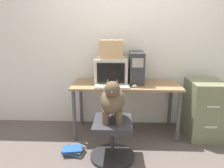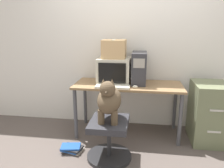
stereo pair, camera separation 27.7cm
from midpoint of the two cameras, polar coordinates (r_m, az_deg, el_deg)
ground_plane at (r=3.05m, az=6.21°, el=-15.17°), size 12.00×12.00×0.00m
wall_back at (r=3.33m, az=7.30°, el=10.90°), size 8.00×0.05×2.60m
desk at (r=3.08m, az=6.77°, el=-1.69°), size 1.49×0.61×0.74m
crt_monitor at (r=3.10m, az=3.10°, el=3.55°), size 0.45×0.40×0.35m
pc_tower at (r=3.08m, az=9.69°, el=4.17°), size 0.20×0.43×0.44m
keyboard at (r=2.86m, az=2.96°, el=-0.68°), size 0.45×0.18×0.03m
computer_mouse at (r=2.85m, az=8.85°, el=-0.74°), size 0.07×0.04×0.04m
office_chair at (r=2.62m, az=2.38°, el=-13.96°), size 0.53×0.53×0.48m
dog at (r=2.43m, az=2.51°, el=-4.03°), size 0.27×0.47×0.51m
filing_cabinet at (r=3.27m, az=26.22°, el=-6.75°), size 0.45×0.58×0.80m
cardboard_box at (r=3.06m, az=3.19°, el=9.11°), size 0.32×0.29×0.26m
book_stack_floor at (r=2.86m, az=-7.62°, el=-16.39°), size 0.29×0.24×0.08m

